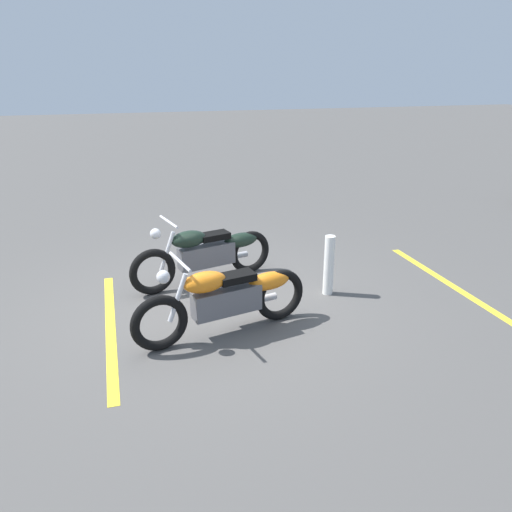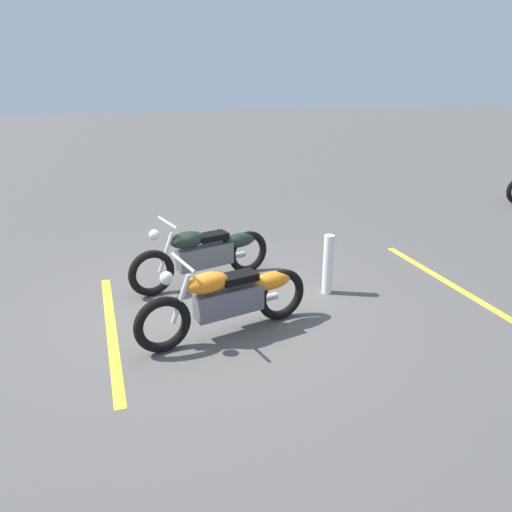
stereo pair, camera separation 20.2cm
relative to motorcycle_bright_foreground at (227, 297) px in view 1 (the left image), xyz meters
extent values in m
plane|color=#514F4C|center=(-0.04, 0.77, -0.46)|extent=(60.00, 60.00, 0.00)
torus|color=black|center=(-0.82, -0.19, -0.13)|extent=(0.68, 0.26, 0.67)
torus|color=black|center=(0.70, 0.16, -0.13)|extent=(0.68, 0.26, 0.67)
cube|color=#59595E|center=(-0.01, 0.00, -0.04)|extent=(0.87, 0.40, 0.32)
ellipsoid|color=orange|center=(-0.27, -0.07, 0.26)|extent=(0.57, 0.39, 0.24)
ellipsoid|color=orange|center=(0.55, 0.12, 0.10)|extent=(0.60, 0.36, 0.22)
cube|color=black|center=(0.12, 0.02, 0.24)|extent=(0.48, 0.33, 0.09)
cylinder|color=silver|center=(-0.59, -0.14, 0.13)|extent=(0.27, 0.11, 0.56)
cylinder|color=silver|center=(-0.54, -0.13, 0.56)|extent=(0.17, 0.61, 0.04)
sphere|color=silver|center=(-0.74, -0.17, 0.42)|extent=(0.15, 0.15, 0.15)
cylinder|color=silver|center=(0.35, 0.22, -0.20)|extent=(0.70, 0.24, 0.09)
torus|color=black|center=(-0.77, 1.34, -0.13)|extent=(0.68, 0.28, 0.67)
torus|color=black|center=(0.73, 1.75, -0.13)|extent=(0.68, 0.28, 0.67)
cube|color=#59595E|center=(0.03, 1.56, -0.04)|extent=(0.87, 0.43, 0.32)
ellipsoid|color=black|center=(-0.23, 1.49, 0.26)|extent=(0.58, 0.41, 0.24)
ellipsoid|color=black|center=(0.58, 1.71, 0.10)|extent=(0.60, 0.38, 0.22)
cube|color=black|center=(0.15, 1.59, 0.24)|extent=(0.49, 0.35, 0.09)
cylinder|color=silver|center=(-0.55, 1.40, 0.13)|extent=(0.27, 0.12, 0.56)
cylinder|color=silver|center=(-0.50, 1.42, 0.56)|extent=(0.20, 0.61, 0.04)
sphere|color=silver|center=(-0.70, 1.36, 0.42)|extent=(0.15, 0.15, 0.15)
cylinder|color=silver|center=(0.38, 1.80, -0.20)|extent=(0.70, 0.27, 0.09)
cylinder|color=white|center=(1.59, 0.71, -0.03)|extent=(0.14, 0.14, 0.86)
cube|color=yellow|center=(-1.38, 0.48, -0.46)|extent=(0.18, 3.20, 0.01)
cube|color=yellow|center=(3.47, 0.46, -0.46)|extent=(0.18, 3.20, 0.01)
camera|label=1|loc=(-1.08, -5.30, 2.57)|focal=35.42mm
camera|label=2|loc=(-1.28, -5.24, 2.57)|focal=35.42mm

